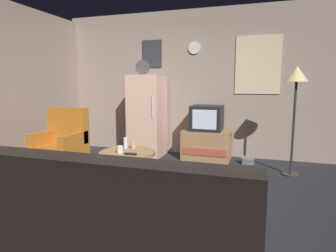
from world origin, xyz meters
The scene contains 14 objects.
ground_plane centered at (0.00, 0.00, 0.00)m, with size 12.00×12.00×0.00m, color #232328.
wall_with_art centered at (0.01, 2.45, 1.35)m, with size 5.20×0.12×2.69m.
fridge centered at (-0.79, 2.03, 0.75)m, with size 0.60×0.62×1.77m.
tv_stand centered at (0.33, 2.09, 0.26)m, with size 0.84×0.53×0.52m.
crt_tv centered at (0.33, 2.09, 0.74)m, with size 0.54×0.51×0.44m.
standing_lamp centered at (1.69, 1.56, 1.36)m, with size 0.32×0.32×1.59m.
coffee_table centered at (-0.39, 0.35, 0.24)m, with size 0.72×0.72×0.48m.
wine_glass centered at (-0.50, 0.52, 0.55)m, with size 0.05×0.05×0.15m, color silver.
mug_ceramic_white centered at (-0.44, 0.25, 0.52)m, with size 0.08×0.08×0.09m, color silver.
mug_ceramic_tan centered at (-0.39, 0.54, 0.52)m, with size 0.08×0.08×0.09m, color tan.
remote_control centered at (-0.28, 0.20, 0.49)m, with size 0.15×0.04×0.02m, color black.
armchair centered at (-1.73, 0.76, 0.34)m, with size 0.68×0.68×0.96m.
couch centered at (0.40, -1.31, 0.31)m, with size 1.70×0.80×0.92m.
book_stack centered at (1.06, 1.96, 0.06)m, with size 0.21×0.15×0.12m.
Camera 1 is at (1.20, -2.89, 1.33)m, focal length 30.48 mm.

